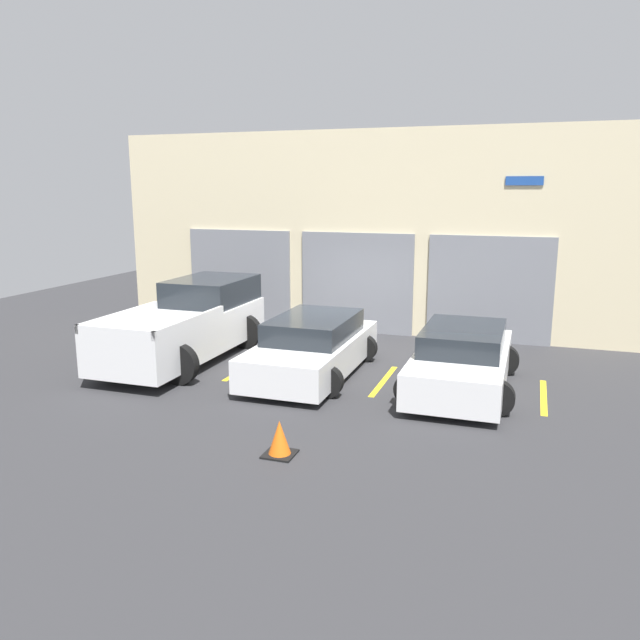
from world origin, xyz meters
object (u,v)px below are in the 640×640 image
at_px(sedan_white, 462,360).
at_px(traffic_cone, 280,439).
at_px(sedan_side, 313,347).
at_px(pickup_truck, 190,324).

height_order(sedan_white, traffic_cone, sedan_white).
bearing_deg(sedan_white, traffic_cone, -118.26).
bearing_deg(traffic_cone, sedan_white, 61.74).
distance_m(sedan_white, traffic_cone, 4.73).
xyz_separation_m(sedan_white, traffic_cone, (-2.23, -4.16, -0.34)).
bearing_deg(sedan_side, traffic_cone, -77.33).
distance_m(pickup_truck, sedan_side, 3.19).
bearing_deg(traffic_cone, sedan_side, 102.67).
relative_size(pickup_truck, sedan_white, 1.19).
bearing_deg(traffic_cone, pickup_truck, 132.98).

